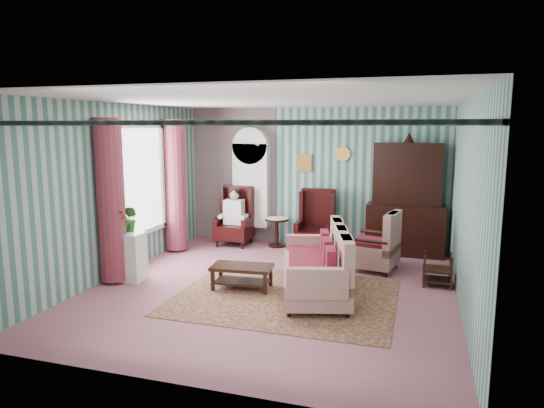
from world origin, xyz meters
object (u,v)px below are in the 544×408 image
(sofa, at_px, (315,260))
(floral_armchair, at_px, (373,242))
(dresser_hutch, at_px, (407,196))
(wingback_left, at_px, (234,216))
(bookcase, at_px, (251,191))
(round_side_table, at_px, (277,232))
(seated_woman, at_px, (234,218))
(nest_table, at_px, (438,269))
(wingback_right, at_px, (315,221))
(coffee_table, at_px, (242,277))
(plant_stand, at_px, (127,257))

(sofa, height_order, floral_armchair, sofa)
(dresser_hutch, distance_m, wingback_left, 3.55)
(bookcase, height_order, round_side_table, bookcase)
(dresser_hutch, relative_size, seated_woman, 2.00)
(seated_woman, xyz_separation_m, nest_table, (4.07, -1.55, -0.32))
(round_side_table, relative_size, nest_table, 1.11)
(wingback_right, distance_m, round_side_table, 0.92)
(nest_table, relative_size, coffee_table, 0.57)
(bookcase, bearing_deg, round_side_table, -20.27)
(dresser_hutch, bearing_deg, seated_woman, -175.59)
(nest_table, relative_size, floral_armchair, 0.53)
(round_side_table, xyz_separation_m, floral_armchair, (2.10, -1.10, 0.21))
(nest_table, bearing_deg, coffee_table, -160.18)
(dresser_hutch, bearing_deg, plant_stand, -144.92)
(coffee_table, bearing_deg, round_side_table, 95.26)
(round_side_table, height_order, nest_table, round_side_table)
(wingback_left, xyz_separation_m, round_side_table, (0.90, 0.15, -0.33))
(wingback_left, xyz_separation_m, sofa, (2.28, -2.49, -0.09))
(wingback_left, xyz_separation_m, seated_woman, (0.00, 0.00, -0.04))
(dresser_hutch, bearing_deg, coffee_table, -129.26)
(wingback_left, xyz_separation_m, floral_armchair, (3.00, -0.95, -0.12))
(dresser_hutch, xyz_separation_m, wingback_right, (-1.75, -0.27, -0.55))
(wingback_right, distance_m, sofa, 2.55)
(dresser_hutch, height_order, wingback_left, dresser_hutch)
(plant_stand, xyz_separation_m, sofa, (3.08, 0.26, 0.13))
(bookcase, relative_size, floral_armchair, 2.20)
(nest_table, bearing_deg, seated_woman, 159.15)
(nest_table, height_order, floral_armchair, floral_armchair)
(seated_woman, bearing_deg, wingback_left, 0.00)
(dresser_hutch, bearing_deg, bookcase, 177.89)
(round_side_table, xyz_separation_m, sofa, (1.38, -2.64, 0.23))
(sofa, bearing_deg, dresser_hutch, -38.97)
(sofa, bearing_deg, seated_woman, 27.26)
(bookcase, bearing_deg, coffee_table, -73.20)
(sofa, bearing_deg, floral_armchair, -40.25)
(nest_table, bearing_deg, floral_armchair, 150.63)
(bookcase, relative_size, seated_woman, 1.90)
(nest_table, bearing_deg, plant_stand, -166.16)
(round_side_table, distance_m, coffee_table, 2.77)
(bookcase, height_order, dresser_hutch, dresser_hutch)
(dresser_hutch, relative_size, sofa, 1.14)
(nest_table, distance_m, sofa, 2.04)
(wingback_left, bearing_deg, plant_stand, -106.22)
(wingback_left, bearing_deg, round_side_table, 9.46)
(coffee_table, bearing_deg, wingback_right, 77.08)
(sofa, distance_m, coffee_table, 1.18)
(coffee_table, bearing_deg, bookcase, 106.80)
(wingback_left, relative_size, sofa, 0.60)
(coffee_table, bearing_deg, wingback_left, 113.91)
(plant_stand, bearing_deg, dresser_hutch, 35.08)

